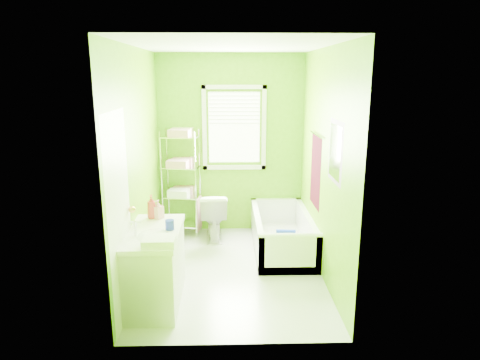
{
  "coord_description": "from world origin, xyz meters",
  "views": [
    {
      "loc": [
        -0.04,
        -4.74,
        2.31
      ],
      "look_at": [
        0.1,
        0.25,
        1.07
      ],
      "focal_mm": 32.0,
      "sensor_mm": 36.0,
      "label": 1
    }
  ],
  "objects_px": {
    "bathtub": "(282,238)",
    "vanity": "(155,264)",
    "toilet": "(214,215)",
    "wire_shelf_unit": "(182,171)"
  },
  "relations": [
    {
      "from": "bathtub",
      "to": "wire_shelf_unit",
      "type": "xyz_separation_m",
      "value": [
        -1.38,
        0.66,
        0.79
      ]
    },
    {
      "from": "bathtub",
      "to": "wire_shelf_unit",
      "type": "height_order",
      "value": "wire_shelf_unit"
    },
    {
      "from": "wire_shelf_unit",
      "to": "toilet",
      "type": "bearing_deg",
      "value": -24.45
    },
    {
      "from": "toilet",
      "to": "wire_shelf_unit",
      "type": "distance_m",
      "value": 0.79
    },
    {
      "from": "bathtub",
      "to": "vanity",
      "type": "bearing_deg",
      "value": -138.34
    },
    {
      "from": "bathtub",
      "to": "vanity",
      "type": "distance_m",
      "value": 1.99
    },
    {
      "from": "wire_shelf_unit",
      "to": "vanity",
      "type": "bearing_deg",
      "value": -92.61
    },
    {
      "from": "toilet",
      "to": "wire_shelf_unit",
      "type": "bearing_deg",
      "value": -27.49
    },
    {
      "from": "bathtub",
      "to": "toilet",
      "type": "xyz_separation_m",
      "value": [
        -0.93,
        0.45,
        0.18
      ]
    },
    {
      "from": "toilet",
      "to": "vanity",
      "type": "relative_size",
      "value": 0.66
    }
  ]
}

